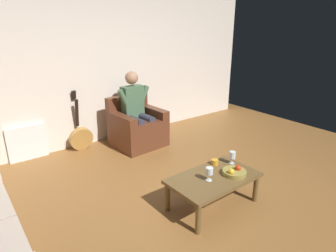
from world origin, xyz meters
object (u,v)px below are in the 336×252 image
object	(u,v)px
candle_jar	(215,162)
wine_glass_near	(232,156)
coffee_table	(213,180)
wine_glass_far	(209,172)
armchair	(137,128)
fruit_bowl	(234,172)
guitar	(81,137)
person_seated	(136,107)

from	to	relation	value
candle_jar	wine_glass_near	bearing A→B (deg)	149.52
coffee_table	wine_glass_far	size ratio (longest dim) A/B	6.69
armchair	fruit_bowl	distance (m)	2.20
guitar	wine_glass_near	bearing A→B (deg)	113.45
wine_glass_near	guitar	bearing A→B (deg)	-66.55
wine_glass_near	coffee_table	bearing A→B (deg)	13.31
wine_glass_near	armchair	bearing A→B (deg)	-85.04
armchair	candle_jar	bearing A→B (deg)	85.23
wine_glass_near	candle_jar	bearing A→B (deg)	-30.48
person_seated	candle_jar	distance (m)	1.90
coffee_table	wine_glass_near	bearing A→B (deg)	-166.69
fruit_bowl	coffee_table	bearing A→B (deg)	-25.93
wine_glass_far	candle_jar	size ratio (longest dim) A/B	1.74
armchair	wine_glass_far	world-z (taller)	armchair
fruit_bowl	guitar	bearing A→B (deg)	-72.06
coffee_table	guitar	bearing A→B (deg)	-76.10
wine_glass_far	candle_jar	bearing A→B (deg)	-144.09
wine_glass_near	fruit_bowl	distance (m)	0.30
armchair	wine_glass_near	xyz separation A→B (m)	(-0.17, 1.99, 0.17)
armchair	wine_glass_near	size ratio (longest dim) A/B	5.38
fruit_bowl	candle_jar	xyz separation A→B (m)	(-0.01, -0.32, -0.00)
person_seated	coffee_table	world-z (taller)	person_seated
wine_glass_far	candle_jar	xyz separation A→B (m)	(-0.33, -0.24, -0.08)
fruit_bowl	wine_glass_far	bearing A→B (deg)	-13.60
guitar	fruit_bowl	distance (m)	2.74
wine_glass_near	candle_jar	world-z (taller)	wine_glass_near
armchair	person_seated	size ratio (longest dim) A/B	0.67
wine_glass_near	fruit_bowl	world-z (taller)	wine_glass_near
coffee_table	fruit_bowl	distance (m)	0.26
person_seated	wine_glass_near	size ratio (longest dim) A/B	8.00
guitar	wine_glass_far	distance (m)	2.59
wine_glass_near	fruit_bowl	xyz separation A→B (m)	(0.20, 0.21, -0.07)
person_seated	wine_glass_far	bearing A→B (deg)	76.35
coffee_table	wine_glass_far	bearing A→B (deg)	16.53
guitar	wine_glass_far	xyz separation A→B (m)	(-0.51, 2.52, 0.26)
wine_glass_far	person_seated	bearing A→B (deg)	-99.38
guitar	candle_jar	xyz separation A→B (m)	(-0.85, 2.28, 0.18)
wine_glass_far	coffee_table	bearing A→B (deg)	-163.47
armchair	coffee_table	size ratio (longest dim) A/B	0.82
coffee_table	guitar	world-z (taller)	guitar
guitar	wine_glass_far	size ratio (longest dim) A/B	6.36
wine_glass_far	wine_glass_near	bearing A→B (deg)	-166.06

